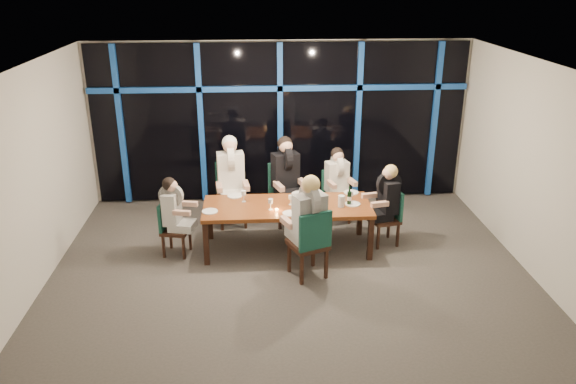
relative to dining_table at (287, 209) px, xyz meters
name	(u,v)px	position (x,y,z in m)	size (l,w,h in m)	color
room	(291,141)	(0.00, -0.80, 1.34)	(7.04, 7.00, 3.02)	#4F4A46
window_wall	(281,121)	(0.01, 2.13, 0.87)	(6.86, 0.43, 2.94)	black
dining_table	(287,209)	(0.00, 0.00, 0.00)	(2.60, 1.00, 0.75)	brown
chair_far_left	(231,190)	(-0.90, 1.07, -0.08)	(0.56, 0.56, 1.08)	black
chair_far_mid	(284,190)	(0.02, 1.07, -0.09)	(0.62, 0.62, 1.06)	black
chair_far_right	(335,193)	(0.91, 1.07, -0.17)	(0.52, 0.52, 0.92)	black
chair_end_left	(171,225)	(-1.80, -0.05, -0.20)	(0.48, 0.48, 0.86)	black
chair_end_right	(389,214)	(1.65, 0.10, -0.17)	(0.50, 0.50, 0.91)	black
chair_near_mid	(311,241)	(0.28, -0.94, -0.09)	(0.64, 0.64, 1.06)	black
diner_far_left	(231,168)	(-0.89, 0.98, 0.35)	(0.57, 0.71, 1.05)	silver
diner_far_mid	(286,168)	(0.04, 0.98, 0.33)	(0.63, 0.72, 1.03)	black
diner_far_right	(338,175)	(0.93, 1.00, 0.19)	(0.53, 0.62, 0.89)	silver
diner_end_left	(174,205)	(-1.73, -0.06, 0.15)	(0.58, 0.48, 0.84)	black
diner_end_right	(386,193)	(1.57, 0.09, 0.19)	(0.61, 0.51, 0.89)	black
diner_near_mid	(308,211)	(0.24, -0.85, 0.33)	(0.66, 0.73, 1.04)	black
plate_far_left	(235,196)	(-0.82, 0.42, 0.08)	(0.24, 0.24, 0.01)	white
plate_far_mid	(299,194)	(0.22, 0.45, 0.08)	(0.24, 0.24, 0.01)	white
plate_far_right	(351,192)	(1.08, 0.45, 0.08)	(0.24, 0.24, 0.01)	white
plate_end_left	(210,211)	(-1.18, -0.18, 0.08)	(0.24, 0.24, 0.01)	white
plate_end_right	(353,204)	(1.02, -0.03, 0.08)	(0.24, 0.24, 0.01)	white
plate_near_mid	(290,213)	(0.03, -0.33, 0.08)	(0.24, 0.24, 0.01)	white
wine_bottle	(349,198)	(0.96, -0.04, 0.18)	(0.07, 0.07, 0.30)	black
water_pitcher	(341,201)	(0.83, -0.11, 0.16)	(0.11, 0.10, 0.19)	silver
tea_light	(277,210)	(-0.17, -0.19, 0.08)	(0.05, 0.05, 0.03)	#F1A348
wine_glass_a	(271,202)	(-0.26, -0.16, 0.20)	(0.07, 0.07, 0.18)	silver
wine_glass_b	(290,198)	(0.05, 0.02, 0.18)	(0.06, 0.06, 0.16)	silver
wine_glass_c	(312,196)	(0.39, 0.03, 0.20)	(0.07, 0.07, 0.18)	silver
wine_glass_d	(244,194)	(-0.67, 0.19, 0.20)	(0.07, 0.07, 0.19)	white
wine_glass_e	(351,194)	(1.00, 0.05, 0.20)	(0.07, 0.07, 0.19)	silver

